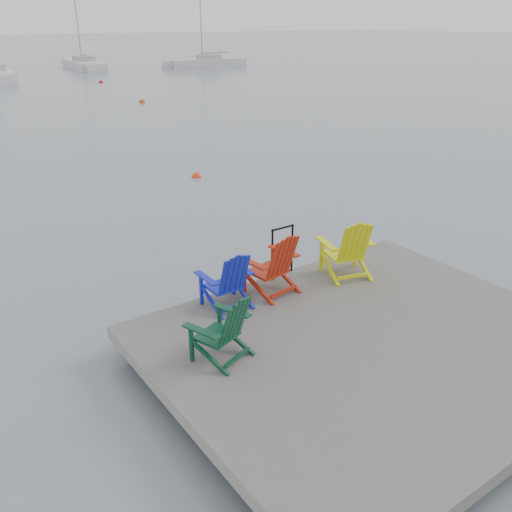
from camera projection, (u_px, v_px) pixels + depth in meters
ground at (369, 367)px, 7.95m from camera, size 400.00×400.00×0.00m
dock at (371, 347)px, 7.81m from camera, size 6.00×5.00×1.40m
handrail at (282, 246)px, 9.50m from camera, size 0.48×0.04×0.90m
chair_green at (224, 327)px, 7.11m from camera, size 0.91×0.87×0.95m
chair_blue at (228, 279)px, 8.41m from camera, size 0.77×0.71×0.97m
chair_red at (274, 263)px, 8.84m from camera, size 0.93×0.87×1.07m
chair_yellow at (348, 248)px, 9.41m from camera, size 1.02×0.97×1.09m
sailboat_mid at (83, 65)px, 56.06m from camera, size 3.60×9.93×13.24m
sailboat_far at (206, 63)px, 57.78m from camera, size 8.12×3.02×11.00m
buoy_a at (197, 177)px, 17.54m from camera, size 0.32×0.32×0.32m
buoy_c at (142, 102)px, 33.19m from camera, size 0.39×0.39×0.39m
buoy_d at (101, 83)px, 43.61m from camera, size 0.38×0.38×0.38m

